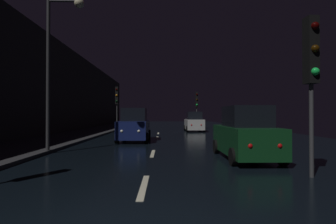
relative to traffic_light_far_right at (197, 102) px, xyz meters
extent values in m
cube|color=black|center=(-4.58, -3.52, -3.31)|extent=(26.15, 84.00, 0.02)
cube|color=#28282B|center=(-11.45, -3.52, -3.22)|extent=(4.40, 84.00, 0.15)
cube|color=#2D2B28|center=(-14.05, -7.02, 1.00)|extent=(0.80, 63.00, 8.60)
cube|color=beige|center=(-4.58, -25.02, -3.29)|extent=(0.16, 2.20, 0.01)
cube|color=beige|center=(-4.58, -19.63, -3.29)|extent=(0.16, 2.20, 0.01)
cube|color=beige|center=(-4.58, -11.49, -3.29)|extent=(0.16, 2.20, 0.01)
cube|color=beige|center=(-4.58, -6.80, -3.29)|extent=(0.16, 2.20, 0.01)
cylinder|color=#38383A|center=(0.00, 0.02, -1.96)|extent=(0.12, 0.12, 2.68)
cube|color=black|center=(0.00, 0.02, 0.33)|extent=(0.32, 0.35, 1.90)
sphere|color=black|center=(0.01, -0.16, 0.96)|extent=(0.22, 0.22, 0.22)
sphere|color=black|center=(0.01, -0.16, 0.33)|extent=(0.22, 0.22, 0.22)
sphere|color=#19D84C|center=(0.01, -0.16, -0.30)|extent=(0.22, 0.22, 0.22)
cylinder|color=#38383A|center=(-9.15, -3.29, -1.83)|extent=(0.12, 0.12, 2.93)
cube|color=black|center=(-9.15, -3.29, 0.59)|extent=(0.34, 0.37, 1.90)
sphere|color=black|center=(-9.17, -3.47, 1.22)|extent=(0.22, 0.22, 0.22)
sphere|color=orange|center=(-9.17, -3.47, 0.59)|extent=(0.22, 0.22, 0.22)
sphere|color=black|center=(-9.17, -3.47, -0.05)|extent=(0.22, 0.22, 0.22)
cylinder|color=#38383A|center=(0.10, -24.15, -1.98)|extent=(0.12, 0.12, 2.65)
cube|color=black|center=(0.10, -24.15, 0.30)|extent=(0.33, 0.36, 1.90)
sphere|color=black|center=(0.11, -24.33, 0.93)|extent=(0.22, 0.22, 0.22)
sphere|color=black|center=(0.11, -24.33, 0.30)|extent=(0.22, 0.22, 0.22)
sphere|color=#19D84C|center=(0.11, -24.33, -0.34)|extent=(0.22, 0.22, 0.22)
cylinder|color=#2D2D30|center=(-9.35, -19.57, 0.22)|extent=(0.16, 0.16, 7.03)
cylinder|color=#2D2D30|center=(-8.65, -19.57, 3.68)|extent=(1.40, 0.10, 0.10)
sphere|color=beige|center=(-7.95, -19.57, 3.58)|extent=(0.44, 0.44, 0.44)
cube|color=#141E51|center=(-6.06, -13.91, -2.51)|extent=(1.84, 4.30, 1.13)
cube|color=black|center=(-6.06, -13.76, -1.51)|extent=(1.57, 2.15, 0.86)
cylinder|color=black|center=(-5.16, -15.42, -2.97)|extent=(0.23, 0.66, 0.66)
cylinder|color=black|center=(-6.96, -15.42, -2.97)|extent=(0.23, 0.66, 0.66)
cylinder|color=black|center=(-5.16, -12.40, -2.97)|extent=(0.23, 0.66, 0.66)
cylinder|color=black|center=(-6.96, -12.40, -2.97)|extent=(0.23, 0.66, 0.66)
sphere|color=white|center=(-5.55, -16.02, -2.51)|extent=(0.18, 0.18, 0.18)
sphere|color=white|center=(-6.57, -16.02, -2.51)|extent=(0.18, 0.18, 0.18)
sphere|color=red|center=(-5.55, -11.80, -2.51)|extent=(0.18, 0.18, 0.18)
sphere|color=red|center=(-6.57, -11.80, -2.51)|extent=(0.18, 0.18, 0.18)
cube|color=silver|center=(-0.80, -3.85, -2.55)|extent=(1.75, 4.07, 1.07)
cube|color=black|center=(-0.80, -4.00, -1.61)|extent=(1.48, 2.04, 0.81)
cylinder|color=black|center=(-1.66, -2.43, -2.99)|extent=(0.21, 0.62, 0.62)
cylinder|color=black|center=(0.05, -2.43, -2.99)|extent=(0.21, 0.62, 0.62)
cylinder|color=black|center=(-1.66, -5.28, -2.99)|extent=(0.21, 0.62, 0.62)
cylinder|color=black|center=(0.05, -5.28, -2.99)|extent=(0.21, 0.62, 0.62)
sphere|color=slate|center=(-1.28, -1.86, -2.55)|extent=(0.17, 0.17, 0.17)
sphere|color=slate|center=(-0.32, -1.86, -2.55)|extent=(0.17, 0.17, 0.17)
sphere|color=red|center=(-1.28, -5.85, -2.55)|extent=(0.17, 0.17, 0.17)
sphere|color=red|center=(-0.32, -5.85, -2.55)|extent=(0.17, 0.17, 0.17)
cube|color=#0F3819|center=(-0.80, -21.05, -2.54)|extent=(1.76, 4.10, 1.07)
cube|color=black|center=(-0.80, -21.20, -1.60)|extent=(1.49, 2.05, 0.82)
cylinder|color=black|center=(-1.66, -19.62, -2.99)|extent=(0.21, 0.62, 0.62)
cylinder|color=black|center=(0.06, -19.62, -2.99)|extent=(0.21, 0.62, 0.62)
cylinder|color=black|center=(-1.66, -22.49, -2.99)|extent=(0.21, 0.62, 0.62)
cylinder|color=black|center=(0.06, -22.49, -2.99)|extent=(0.21, 0.62, 0.62)
sphere|color=slate|center=(-1.28, -19.04, -2.54)|extent=(0.18, 0.18, 0.18)
sphere|color=slate|center=(-0.32, -19.04, -2.54)|extent=(0.18, 0.18, 0.18)
sphere|color=red|center=(-1.28, -23.06, -2.54)|extent=(0.18, 0.18, 0.18)
sphere|color=red|center=(-0.32, -23.06, -2.54)|extent=(0.18, 0.18, 0.18)
camera|label=1|loc=(-4.09, -31.33, -1.54)|focal=27.43mm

